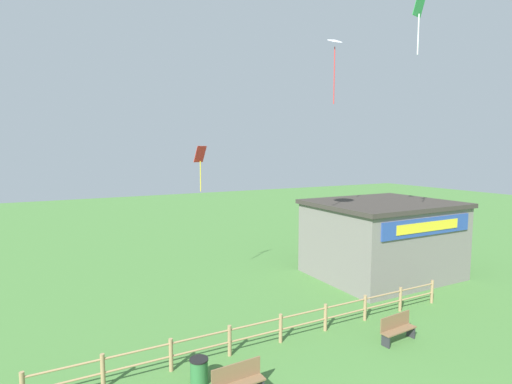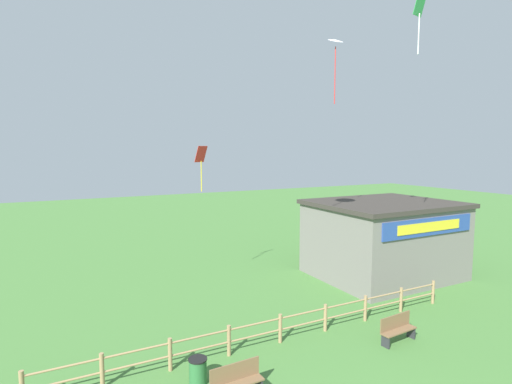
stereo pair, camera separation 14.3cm
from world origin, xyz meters
name	(u,v)px [view 1 (the left image)]	position (x,y,z in m)	size (l,w,h in m)	color
wooden_fence	(281,326)	(0.00, 7.55, 0.63)	(17.09, 0.14, 1.11)	#9E7F56
seaside_building	(382,238)	(9.53, 11.87, 2.19)	(7.81, 6.41, 4.35)	slate
park_bench_near_fence	(238,380)	(-2.89, 5.20, 0.54)	(1.64, 0.47, 1.03)	brown
park_bench_by_building	(397,328)	(4.00, 5.55, 0.54)	(1.65, 0.52, 1.03)	brown
trash_bin	(199,371)	(-3.67, 6.41, 0.41)	(0.60, 0.60, 0.82)	#2D6B38
kite_green_diamond	(419,13)	(5.24, 6.19, 12.49)	(0.64, 0.37, 2.25)	green
kite_white_delta	(335,47)	(4.99, 10.87, 12.25)	(0.83, 0.80, 3.18)	white
kite_red_diamond	(200,160)	(-0.42, 15.00, 6.79)	(0.73, 0.57, 2.39)	red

